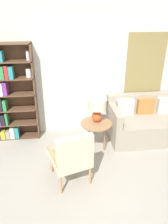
% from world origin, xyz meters
% --- Properties ---
extents(ground_plane, '(14.00, 14.00, 0.00)m').
position_xyz_m(ground_plane, '(0.00, 0.00, 0.00)').
color(ground_plane, '#9E998E').
extents(wall_back, '(6.40, 0.08, 2.70)m').
position_xyz_m(wall_back, '(0.03, 2.03, 1.35)').
color(wall_back, silver).
rests_on(wall_back, ground_plane).
extents(bookshelf, '(0.94, 0.30, 1.98)m').
position_xyz_m(bookshelf, '(-1.41, 1.84, 0.98)').
color(bookshelf, brown).
rests_on(bookshelf, ground_plane).
extents(armchair, '(0.71, 0.73, 0.92)m').
position_xyz_m(armchair, '(-0.20, 0.31, 0.52)').
color(armchair, tan).
rests_on(armchair, ground_plane).
extents(couch, '(1.60, 0.93, 0.87)m').
position_xyz_m(couch, '(1.47, 1.54, 0.34)').
color(couch, '#9E9384').
rests_on(couch, ground_plane).
extents(side_table, '(0.59, 0.59, 0.57)m').
position_xyz_m(side_table, '(0.32, 1.21, 0.52)').
color(side_table, '#99704C').
rests_on(side_table, ground_plane).
extents(table_lamp, '(0.34, 0.34, 0.46)m').
position_xyz_m(table_lamp, '(0.34, 1.27, 0.87)').
color(table_lamp, '#C65128').
rests_on(table_lamp, side_table).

